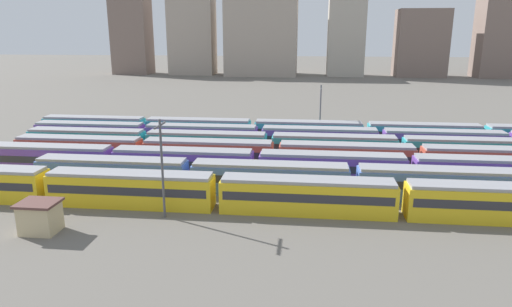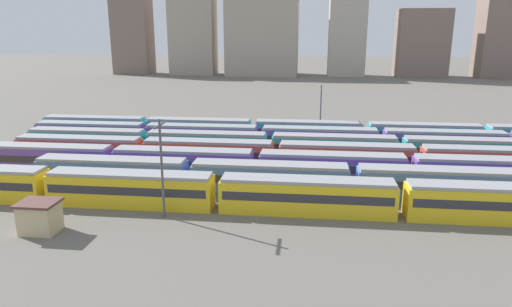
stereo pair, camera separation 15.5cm
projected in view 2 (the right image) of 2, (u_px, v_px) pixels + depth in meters
name	position (u px, v px, depth m)	size (l,w,h in m)	color
ground_plane	(127.00, 163.00, 65.37)	(600.00, 600.00, 0.00)	#666059
train_track_0	(217.00, 192.00, 48.12)	(74.70, 3.06, 3.75)	yellow
train_track_2	(331.00, 168.00, 56.73)	(93.60, 3.06, 3.75)	#6B429E
train_track_3	(418.00, 159.00, 60.44)	(112.50, 3.06, 3.75)	#BC4C38
train_track_4	(334.00, 147.00, 66.63)	(93.60, 3.06, 3.75)	teal
train_track_5	(381.00, 141.00, 70.79)	(112.50, 3.06, 3.75)	#6B429E
train_track_6	(308.00, 132.00, 77.02)	(93.60, 3.06, 3.75)	teal
catenary_pole_0	(162.00, 164.00, 45.07)	(0.24, 3.20, 10.12)	#4C4C51
catenary_pole_1	(321.00, 109.00, 79.01)	(0.24, 3.20, 9.45)	#4C4C51
signal_hut	(40.00, 216.00, 42.64)	(3.60, 3.00, 3.04)	#C6B284
distant_building_0	(132.00, 29.00, 200.20)	(15.67, 12.13, 38.82)	#7A665B
distant_building_1	(193.00, 28.00, 197.15)	(19.25, 12.34, 39.26)	#A89989
distant_building_2	(263.00, 36.00, 194.56)	(29.83, 21.83, 33.36)	#A89989
distant_building_3	(348.00, 18.00, 188.83)	(15.08, 12.07, 47.51)	#B2A899
distant_building_4	(422.00, 43.00, 188.09)	(20.08, 13.76, 27.21)	#7A665B
distant_building_5	(502.00, 24.00, 182.72)	(16.65, 14.02, 42.79)	#7A665B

